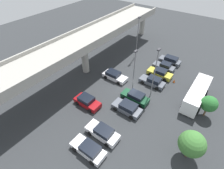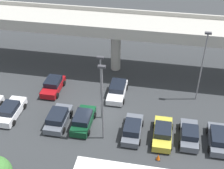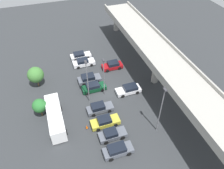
% 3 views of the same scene
% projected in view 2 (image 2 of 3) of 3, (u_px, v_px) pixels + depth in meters
% --- Properties ---
extents(ground_plane, '(97.69, 97.69, 0.00)m').
position_uv_depth(ground_plane, '(100.00, 116.00, 35.28)').
color(ground_plane, '#2D3033').
extents(highway_overpass, '(46.91, 6.37, 7.55)m').
position_uv_depth(highway_overpass, '(116.00, 27.00, 40.06)').
color(highway_overpass, '#9E9B93').
rests_on(highway_overpass, ground_plane).
extents(parked_car_1, '(2.13, 4.71, 1.56)m').
position_uv_depth(parked_car_1, '(10.00, 111.00, 34.91)').
color(parked_car_1, silver).
rests_on(parked_car_1, ground_plane).
extents(parked_car_2, '(2.18, 4.36, 1.57)m').
position_uv_depth(parked_car_2, '(53.00, 85.00, 38.94)').
color(parked_car_2, maroon).
rests_on(parked_car_2, ground_plane).
extents(parked_car_3, '(2.09, 4.54, 1.57)m').
position_uv_depth(parked_car_3, '(83.00, 120.00, 33.61)').
color(parked_car_3, '#0C381E').
rests_on(parked_car_3, ground_plane).
extents(parked_car_4, '(2.20, 4.71, 1.48)m').
position_uv_depth(parked_car_4, '(117.00, 90.00, 38.15)').
color(parked_car_4, silver).
rests_on(parked_car_4, ground_plane).
extents(parked_car_5, '(2.05, 4.57, 1.56)m').
position_uv_depth(parked_car_5, '(132.00, 129.00, 32.46)').
color(parked_car_5, '#515660').
rests_on(parked_car_5, ground_plane).
extents(parked_car_6, '(2.11, 4.71, 1.54)m').
position_uv_depth(parked_car_6, '(163.00, 133.00, 32.01)').
color(parked_car_6, gold).
rests_on(parked_car_6, ground_plane).
extents(parked_car_7, '(2.04, 4.31, 1.53)m').
position_uv_depth(parked_car_7, '(189.00, 135.00, 31.84)').
color(parked_car_7, '#515660').
rests_on(parked_car_7, ground_plane).
extents(parked_car_8, '(2.04, 4.40, 1.57)m').
position_uv_depth(parked_car_8, '(218.00, 139.00, 31.29)').
color(parked_car_8, '#515660').
rests_on(parked_car_8, ground_plane).
extents(parked_car_9, '(2.22, 4.55, 1.55)m').
position_uv_depth(parked_car_9, '(58.00, 118.00, 33.87)').
color(parked_car_9, '#515660').
rests_on(parked_car_9, ground_plane).
extents(lamp_post_near_aisle, '(0.70, 0.35, 7.88)m').
position_uv_depth(lamp_post_near_aisle, '(101.00, 84.00, 32.42)').
color(lamp_post_near_aisle, slate).
rests_on(lamp_post_near_aisle, ground_plane).
extents(lamp_post_mid_lot, '(0.70, 0.35, 8.80)m').
position_uv_depth(lamp_post_mid_lot, '(102.00, 99.00, 29.51)').
color(lamp_post_mid_lot, slate).
rests_on(lamp_post_mid_lot, ground_plane).
extents(lamp_post_by_overpass, '(0.70, 0.35, 8.87)m').
position_uv_depth(lamp_post_by_overpass, '(203.00, 63.00, 34.93)').
color(lamp_post_by_overpass, slate).
rests_on(lamp_post_by_overpass, ground_plane).
extents(traffic_cone, '(0.44, 0.44, 0.70)m').
position_uv_depth(traffic_cone, '(158.00, 157.00, 29.84)').
color(traffic_cone, black).
rests_on(traffic_cone, ground_plane).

